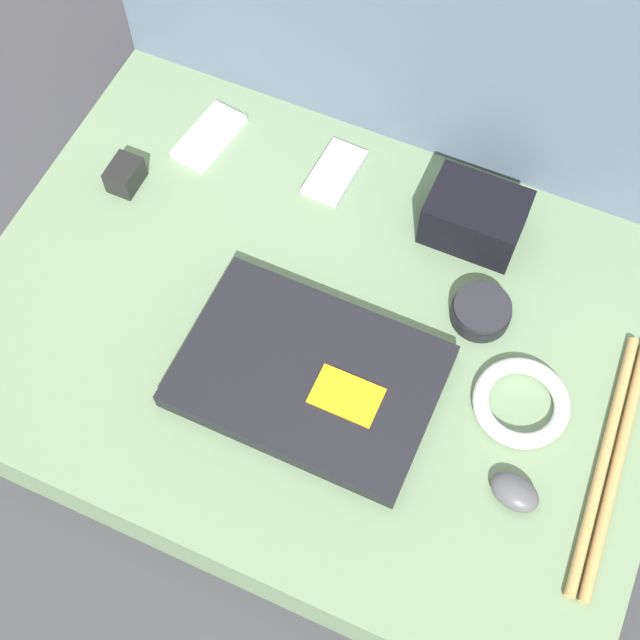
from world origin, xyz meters
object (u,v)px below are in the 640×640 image
at_px(laptop, 309,376).
at_px(camera_pouch, 475,217).
at_px(computer_mouse, 515,492).
at_px(charger_brick, 125,175).
at_px(speaker_puck, 481,311).
at_px(phone_black, 209,137).
at_px(phone_silver, 335,172).

height_order(laptop, camera_pouch, camera_pouch).
bearing_deg(computer_mouse, charger_brick, 173.51).
bearing_deg(speaker_puck, laptop, -133.80).
bearing_deg(charger_brick, camera_pouch, 14.17).
bearing_deg(phone_black, camera_pouch, 8.81).
bearing_deg(phone_silver, laptop, -68.96).
distance_m(computer_mouse, charger_brick, 0.73).
height_order(computer_mouse, phone_silver, computer_mouse).
xyz_separation_m(speaker_puck, charger_brick, (-0.57, -0.00, 0.00)).
bearing_deg(speaker_puck, camera_pouch, 114.43).
bearing_deg(charger_brick, phone_black, 58.58).
bearing_deg(laptop, computer_mouse, -6.98).
relative_size(speaker_puck, phone_silver, 0.73).
bearing_deg(computer_mouse, speaker_puck, 130.31).
bearing_deg(charger_brick, computer_mouse, -18.11).
bearing_deg(charger_brick, laptop, -25.63).
relative_size(computer_mouse, phone_black, 0.56).
distance_m(computer_mouse, camera_pouch, 0.40).
bearing_deg(speaker_puck, phone_silver, 153.37).
relative_size(laptop, speaker_puck, 4.08).
xyz_separation_m(laptop, phone_silver, (-0.11, 0.33, -0.01)).
relative_size(speaker_puck, camera_pouch, 0.61).
bearing_deg(camera_pouch, phone_black, -179.56).
bearing_deg(laptop, camera_pouch, 69.53).
xyz_separation_m(phone_silver, charger_brick, (-0.28, -0.14, 0.01)).
distance_m(laptop, camera_pouch, 0.34).
height_order(computer_mouse, charger_brick, charger_brick).
xyz_separation_m(phone_silver, camera_pouch, (0.23, -0.01, 0.03)).
height_order(camera_pouch, charger_brick, camera_pouch).
bearing_deg(phone_silver, charger_brick, -149.98).
distance_m(phone_black, camera_pouch, 0.43).
relative_size(speaker_puck, charger_brick, 1.52).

